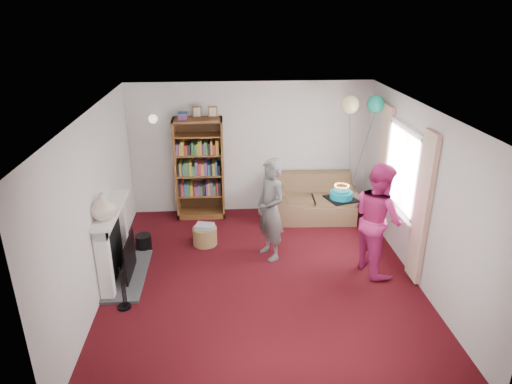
{
  "coord_description": "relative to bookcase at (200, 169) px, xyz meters",
  "views": [
    {
      "loc": [
        -0.52,
        -5.76,
        3.76
      ],
      "look_at": [
        -0.04,
        0.6,
        1.14
      ],
      "focal_mm": 32.0,
      "sensor_mm": 36.0,
      "label": 1
    }
  ],
  "objects": [
    {
      "name": "wicker_basket",
      "position": [
        0.1,
        -1.19,
        -0.76
      ],
      "size": [
        0.41,
        0.41,
        0.37
      ],
      "rotation": [
        0.0,
        0.0,
        -0.25
      ],
      "color": "olive",
      "rests_on": "ground"
    },
    {
      "name": "person_striped",
      "position": [
        1.15,
        -1.67,
        -0.11
      ],
      "size": [
        0.61,
        0.71,
        1.64
      ],
      "primitive_type": "imported",
      "rotation": [
        0.0,
        0.0,
        -1.12
      ],
      "color": "black",
      "rests_on": "ground"
    },
    {
      "name": "ceiling",
      "position": [
        0.96,
        -2.3,
        1.58
      ],
      "size": [
        4.5,
        5.0,
        0.01
      ],
      "primitive_type": "cube",
      "color": "white",
      "rests_on": "wall_back"
    },
    {
      "name": "person_magenta",
      "position": [
        2.68,
        -2.17,
        -0.07
      ],
      "size": [
        0.84,
        0.97,
        1.71
      ],
      "primitive_type": "imported",
      "rotation": [
        0.0,
        0.0,
        1.83
      ],
      "color": "#C62771",
      "rests_on": "ground"
    },
    {
      "name": "window_bay",
      "position": [
        3.17,
        -1.7,
        0.28
      ],
      "size": [
        0.14,
        2.02,
        2.2
      ],
      "color": "white",
      "rests_on": "ground"
    },
    {
      "name": "sofa",
      "position": [
        2.09,
        -0.24,
        -0.61
      ],
      "size": [
        1.55,
        0.82,
        0.82
      ],
      "rotation": [
        0.0,
        0.0,
        -0.05
      ],
      "color": "brown",
      "rests_on": "ground"
    },
    {
      "name": "balloons",
      "position": [
        2.8,
        -0.6,
        1.29
      ],
      "size": [
        0.74,
        0.3,
        1.73
      ],
      "color": "#3F3F3F",
      "rests_on": "ground"
    },
    {
      "name": "ground",
      "position": [
        0.96,
        -2.3,
        -0.93
      ],
      "size": [
        5.0,
        5.0,
        0.0
      ],
      "primitive_type": "plane",
      "color": "black",
      "rests_on": "ground"
    },
    {
      "name": "birthday_cake",
      "position": [
        2.14,
        -2.06,
        0.27
      ],
      "size": [
        0.39,
        0.39,
        0.22
      ],
      "rotation": [
        0.0,
        0.0,
        0.3
      ],
      "color": "black",
      "rests_on": "ground"
    },
    {
      "name": "fireplace",
      "position": [
        -1.12,
        -2.11,
        -0.42
      ],
      "size": [
        0.55,
        1.8,
        1.12
      ],
      "color": "#3F3F42",
      "rests_on": "ground"
    },
    {
      "name": "wall_right",
      "position": [
        3.22,
        -2.3,
        0.32
      ],
      "size": [
        0.02,
        5.0,
        2.5
      ],
      "primitive_type": "cube",
      "color": "silver",
      "rests_on": "ground"
    },
    {
      "name": "wall_back",
      "position": [
        0.96,
        0.21,
        0.32
      ],
      "size": [
        4.5,
        0.02,
        2.5
      ],
      "primitive_type": "cube",
      "color": "silver",
      "rests_on": "ground"
    },
    {
      "name": "mantel_vase",
      "position": [
        -1.16,
        -2.45,
        0.38
      ],
      "size": [
        0.46,
        0.46,
        0.37
      ],
      "primitive_type": "imported",
      "rotation": [
        0.0,
        0.0,
        -0.4
      ],
      "color": "beige",
      "rests_on": "fireplace"
    },
    {
      "name": "wall_sconce",
      "position": [
        -0.79,
        0.06,
        0.95
      ],
      "size": [
        0.16,
        0.23,
        0.16
      ],
      "color": "gold",
      "rests_on": "ground"
    },
    {
      "name": "bookcase",
      "position": [
        0.0,
        0.0,
        0.0
      ],
      "size": [
        0.9,
        0.42,
        2.1
      ],
      "color": "#472B14",
      "rests_on": "ground"
    },
    {
      "name": "wall_left",
      "position": [
        -1.3,
        -2.3,
        0.32
      ],
      "size": [
        0.02,
        5.0,
        2.5
      ],
      "primitive_type": "cube",
      "color": "silver",
      "rests_on": "ground"
    }
  ]
}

